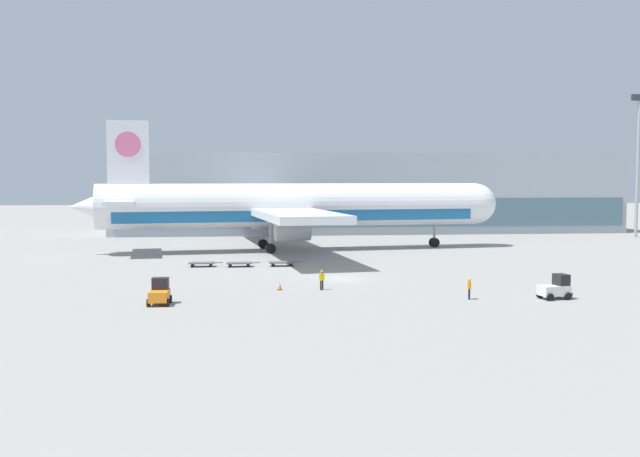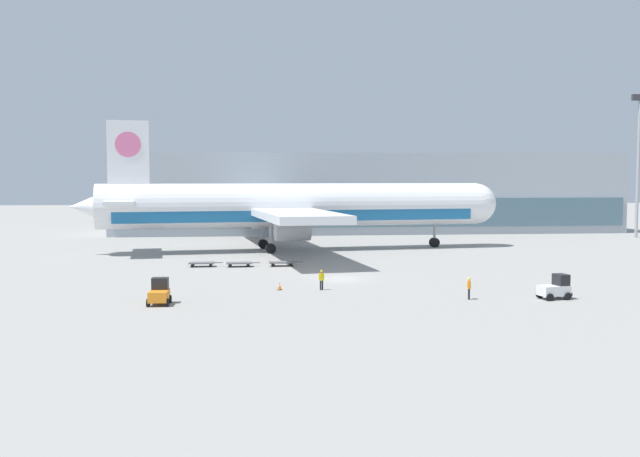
# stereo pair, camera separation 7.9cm
# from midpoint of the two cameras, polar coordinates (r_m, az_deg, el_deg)

# --- Properties ---
(ground_plane) EXTENTS (400.00, 400.00, 0.00)m
(ground_plane) POSITION_cam_midpoint_polar(r_m,az_deg,el_deg) (68.72, 1.60, -4.06)
(ground_plane) COLOR gray
(terminal_building) EXTENTS (90.00, 18.20, 14.00)m
(terminal_building) POSITION_cam_midpoint_polar(r_m,az_deg,el_deg) (130.41, 3.79, 2.84)
(terminal_building) COLOR #9EA8B2
(terminal_building) RESTS_ON ground_plane
(light_mast) EXTENTS (2.80, 0.50, 23.26)m
(light_mast) POSITION_cam_midpoint_polar(r_m,az_deg,el_deg) (127.51, 24.08, 5.38)
(light_mast) COLOR #9EA0A5
(light_mast) RESTS_ON ground_plane
(airplane_main) EXTENTS (57.94, 48.63, 17.00)m
(airplane_main) POSITION_cam_midpoint_polar(r_m,az_deg,el_deg) (95.60, -2.34, 1.73)
(airplane_main) COLOR white
(airplane_main) RESTS_ON ground_plane
(baggage_tug_foreground) EXTENTS (2.65, 1.99, 2.00)m
(baggage_tug_foreground) POSITION_cam_midpoint_polar(r_m,az_deg,el_deg) (60.33, 18.32, -4.55)
(baggage_tug_foreground) COLOR silver
(baggage_tug_foreground) RESTS_ON ground_plane
(baggage_tug_mid) EXTENTS (1.70, 2.49, 2.00)m
(baggage_tug_mid) POSITION_cam_midpoint_polar(r_m,az_deg,el_deg) (56.26, -12.74, -5.06)
(baggage_tug_mid) COLOR orange
(baggage_tug_mid) RESTS_ON ground_plane
(baggage_dolly_lead) EXTENTS (3.72, 1.56, 0.48)m
(baggage_dolly_lead) POSITION_cam_midpoint_polar(r_m,az_deg,el_deg) (79.20, -9.46, -2.75)
(baggage_dolly_lead) COLOR #56565B
(baggage_dolly_lead) RESTS_ON ground_plane
(baggage_dolly_second) EXTENTS (3.72, 1.56, 0.48)m
(baggage_dolly_second) POSITION_cam_midpoint_polar(r_m,az_deg,el_deg) (78.61, -6.50, -2.78)
(baggage_dolly_second) COLOR #56565B
(baggage_dolly_second) RESTS_ON ground_plane
(baggage_dolly_third) EXTENTS (3.72, 1.56, 0.48)m
(baggage_dolly_third) POSITION_cam_midpoint_polar(r_m,az_deg,el_deg) (78.80, -3.08, -2.74)
(baggage_dolly_third) COLOR #56565B
(baggage_dolly_third) RESTS_ON ground_plane
(ground_crew_near) EXTENTS (0.28, 0.56, 1.77)m
(ground_crew_near) POSITION_cam_midpoint_polar(r_m,az_deg,el_deg) (58.31, 11.82, -4.56)
(ground_crew_near) COLOR black
(ground_crew_near) RESTS_ON ground_plane
(ground_crew_far) EXTENTS (0.51, 0.37, 1.75)m
(ground_crew_far) POSITION_cam_midpoint_polar(r_m,az_deg,el_deg) (61.83, 0.10, -4.00)
(ground_crew_far) COLOR black
(ground_crew_far) RESTS_ON ground_plane
(traffic_cone_near) EXTENTS (0.40, 0.40, 0.73)m
(traffic_cone_near) POSITION_cam_midpoint_polar(r_m,az_deg,el_deg) (62.04, -3.28, -4.61)
(traffic_cone_near) COLOR black
(traffic_cone_near) RESTS_ON ground_plane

